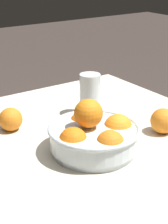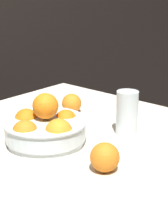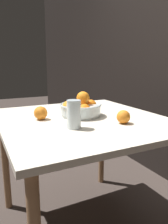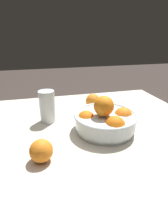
{
  "view_description": "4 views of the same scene",
  "coord_description": "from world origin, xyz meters",
  "px_view_note": "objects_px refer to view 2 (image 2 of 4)",
  "views": [
    {
      "loc": [
        -0.8,
        0.57,
        1.3
      ],
      "look_at": [
        0.11,
        -0.06,
        0.83
      ],
      "focal_mm": 60.0,
      "sensor_mm": 36.0,
      "label": 1
    },
    {
      "loc": [
        -0.78,
        -0.78,
        1.25
      ],
      "look_at": [
        0.09,
        -0.02,
        0.85
      ],
      "focal_mm": 60.0,
      "sensor_mm": 36.0,
      "label": 2
    },
    {
      "loc": [
        1.16,
        -0.57,
        1.11
      ],
      "look_at": [
        0.1,
        -0.04,
        0.84
      ],
      "focal_mm": 35.0,
      "sensor_mm": 36.0,
      "label": 3
    },
    {
      "loc": [
        0.2,
        0.62,
        1.15
      ],
      "look_at": [
        0.03,
        -0.05,
        0.84
      ],
      "focal_mm": 28.0,
      "sensor_mm": 36.0,
      "label": 4
    }
  ],
  "objects_px": {
    "orange_loose_near_bowl": "(105,157)",
    "orange_loose_front": "(72,103)",
    "fruit_bowl": "(45,128)",
    "juice_glass": "(127,115)"
  },
  "relations": [
    {
      "from": "orange_loose_near_bowl",
      "to": "orange_loose_front",
      "type": "xyz_separation_m",
      "value": [
        0.29,
        0.38,
        -0.0
      ]
    },
    {
      "from": "fruit_bowl",
      "to": "orange_loose_front",
      "type": "bearing_deg",
      "value": 26.96
    },
    {
      "from": "juice_glass",
      "to": "orange_loose_front",
      "type": "bearing_deg",
      "value": 82.34
    },
    {
      "from": "juice_glass",
      "to": "orange_loose_near_bowl",
      "type": "xyz_separation_m",
      "value": [
        -0.25,
        -0.1,
        -0.03
      ]
    },
    {
      "from": "juice_glass",
      "to": "orange_loose_near_bowl",
      "type": "relative_size",
      "value": 1.84
    },
    {
      "from": "fruit_bowl",
      "to": "orange_loose_front",
      "type": "distance_m",
      "value": 0.3
    },
    {
      "from": "orange_loose_front",
      "to": "orange_loose_near_bowl",
      "type": "bearing_deg",
      "value": -126.68
    },
    {
      "from": "fruit_bowl",
      "to": "orange_loose_near_bowl",
      "type": "distance_m",
      "value": 0.25
    },
    {
      "from": "juice_glass",
      "to": "fruit_bowl",
      "type": "bearing_deg",
      "value": 147.31
    },
    {
      "from": "juice_glass",
      "to": "orange_loose_front",
      "type": "xyz_separation_m",
      "value": [
        0.04,
        0.28,
        -0.03
      ]
    }
  ]
}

